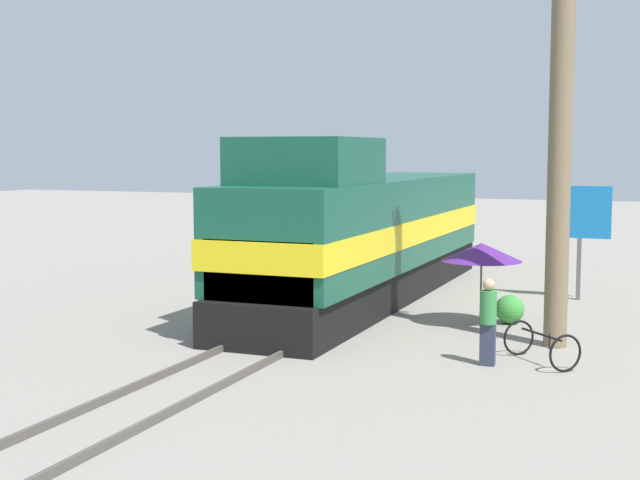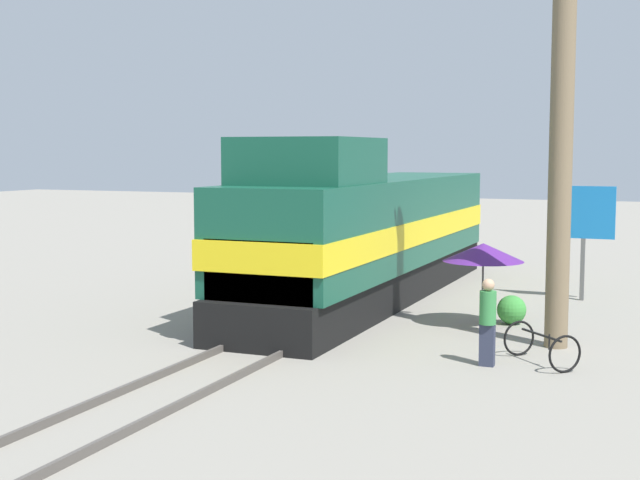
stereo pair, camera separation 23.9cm
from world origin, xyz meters
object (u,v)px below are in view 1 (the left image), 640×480
utility_pole (561,120)px  person_bystander (488,318)px  bicycle (541,345)px  billboard_sign (580,218)px  locomotive (363,234)px  vendor_umbrella (482,252)px

utility_pole → person_bystander: bearing=-114.3°
utility_pole → bicycle: (-0.07, -1.76, -4.67)m
billboard_sign → locomotive: bearing=-155.9°
billboard_sign → bicycle: size_ratio=1.95×
billboard_sign → vendor_umbrella: bearing=-110.6°
locomotive → bicycle: size_ratio=9.15×
locomotive → person_bystander: (4.93, -6.47, -0.98)m
locomotive → billboard_sign: size_ratio=4.69×
vendor_umbrella → bicycle: 4.27m
locomotive → vendor_umbrella: bearing=-31.3°
billboard_sign → bicycle: billboard_sign is taller
vendor_umbrella → billboard_sign: 5.37m
vendor_umbrella → billboard_sign: size_ratio=0.62×
bicycle → billboard_sign: bearing=47.1°
locomotive → billboard_sign: locomotive is taller
locomotive → bicycle: bearing=-44.8°
vendor_umbrella → billboard_sign: (1.88, 5.00, 0.55)m
utility_pole → person_bystander: utility_pole is taller
utility_pole → person_bystander: (-1.06, -2.35, -4.07)m
billboard_sign → person_bystander: bearing=-95.6°
utility_pole → billboard_sign: utility_pole is taller
billboard_sign → person_bystander: size_ratio=1.87×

